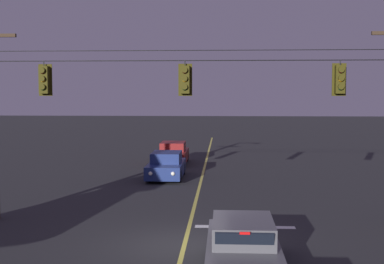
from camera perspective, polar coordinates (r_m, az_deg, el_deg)
The scene contains 10 objects.
ground_plane at distance 16.47m, azimuth -0.84°, elevation -11.92°, with size 180.00×180.00×0.00m, color #28282B.
lane_centre_stripe at distance 25.24m, azimuth 0.67°, elevation -6.24°, with size 0.14×60.00×0.01m, color #D1C64C.
stop_bar_paint at distance 18.78m, azimuth 5.59°, elevation -9.91°, with size 3.40×0.36×0.01m, color silver.
signal_span_assembly at distance 18.86m, azimuth -0.18°, elevation 1.48°, with size 15.89×0.32×7.07m.
traffic_light_leftmost at distance 19.82m, azimuth -15.32°, elevation 5.32°, with size 0.48×0.41×1.22m.
traffic_light_left_inner at distance 18.83m, azimuth -0.75°, elevation 5.54°, with size 0.48×0.41×1.22m.
traffic_light_centre at distance 19.20m, azimuth 15.31°, elevation 5.37°, with size 0.48×0.41×1.22m.
car_waiting_near_lane at distance 14.07m, azimuth 5.35°, elevation -12.01°, with size 1.80×4.33×1.39m.
car_oncoming_lead at distance 29.01m, azimuth -2.72°, elevation -3.60°, with size 1.80×4.42×1.39m.
car_oncoming_trailing at distance 34.84m, azimuth -2.02°, elevation -2.29°, with size 1.80×4.42×1.39m.
Camera 1 is at (1.16, -15.78, 4.56)m, focal length 50.68 mm.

